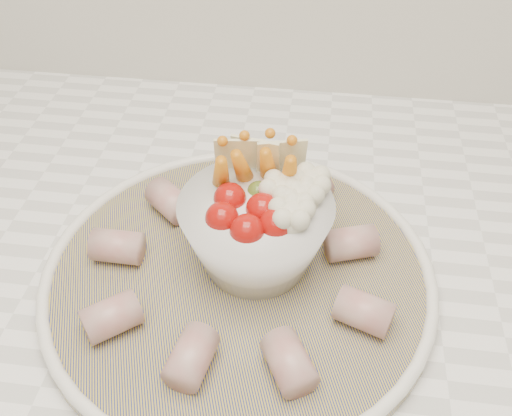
# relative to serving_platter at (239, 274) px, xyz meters

# --- Properties ---
(serving_platter) EXTENTS (0.49, 0.49, 0.02)m
(serving_platter) POSITION_rel_serving_platter_xyz_m (0.00, 0.00, 0.00)
(serving_platter) COLOR navy
(serving_platter) RESTS_ON kitchen_counter
(veggie_bowl) EXTENTS (0.14, 0.14, 0.12)m
(veggie_bowl) POSITION_rel_serving_platter_xyz_m (0.02, 0.02, 0.05)
(veggie_bowl) COLOR white
(veggie_bowl) RESTS_ON serving_platter
(cured_meat_rolls) EXTENTS (0.29, 0.29, 0.03)m
(cured_meat_rolls) POSITION_rel_serving_platter_xyz_m (0.00, 0.00, 0.02)
(cured_meat_rolls) COLOR #A14D49
(cured_meat_rolls) RESTS_ON serving_platter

